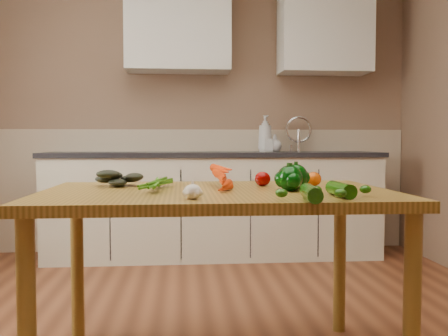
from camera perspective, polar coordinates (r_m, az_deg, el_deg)
name	(u,v)px	position (r m, az deg, el deg)	size (l,w,h in m)	color
room	(197,84)	(2.27, -3.09, 9.57)	(4.04, 5.04, 2.64)	brown
counter_run	(215,203)	(4.31, -1.04, -4.05)	(2.84, 0.64, 1.14)	beige
upper_cabinets	(248,32)	(4.54, 2.75, 15.23)	(2.15, 0.35, 0.70)	silver
table	(217,210)	(2.12, -0.79, -4.87)	(1.47, 0.94, 0.78)	olive
soap_bottle_a	(265,134)	(4.47, 4.72, 3.95)	(0.12, 0.13, 0.32)	silver
soap_bottle_b	(268,142)	(4.45, 5.02, 2.96)	(0.08, 0.08, 0.17)	silver
soap_bottle_c	(275,143)	(4.49, 5.84, 2.85)	(0.12, 0.12, 0.15)	silver
carrot_bunch	(201,181)	(2.15, -2.63, -1.45)	(0.27, 0.21, 0.07)	#E93805
leafy_greens	(121,175)	(2.34, -11.74, -0.77)	(0.21, 0.19, 0.10)	black
garlic_bulb	(193,192)	(1.77, -3.61, -2.73)	(0.06, 0.06, 0.05)	white
pepper_a	(289,178)	(2.17, 7.39, -1.09)	(0.10, 0.10, 0.10)	#023205
pepper_b	(296,176)	(2.21, 8.22, -0.97)	(0.10, 0.10, 0.10)	#023205
pepper_c	(290,179)	(2.08, 7.57, -1.22)	(0.10, 0.10, 0.10)	#023205
tomato_a	(263,179)	(2.30, 4.43, -1.25)	(0.07, 0.07, 0.07)	#830302
tomato_b	(288,178)	(2.37, 7.35, -1.11)	(0.07, 0.07, 0.07)	#C24404
tomato_c	(313,179)	(2.33, 10.19, -1.25)	(0.07, 0.07, 0.07)	#C24404
zucchini_a	(341,190)	(1.89, 13.20, -2.42)	(0.05, 0.05, 0.19)	#144307
zucchini_b	(311,193)	(1.75, 9.90, -2.84)	(0.05, 0.05, 0.20)	#144307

